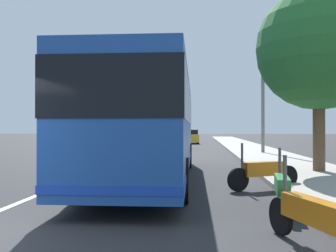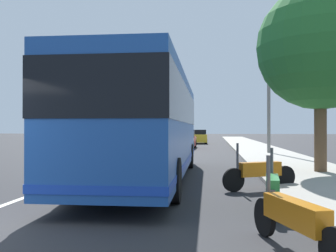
{
  "view_description": "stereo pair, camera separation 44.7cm",
  "coord_description": "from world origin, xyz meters",
  "views": [
    {
      "loc": [
        -4.81,
        -4.01,
        1.64
      ],
      "look_at": [
        8.89,
        -2.78,
        1.73
      ],
      "focal_mm": 40.23,
      "sensor_mm": 36.0,
      "label": 1
    },
    {
      "loc": [
        -4.76,
        -4.45,
        1.64
      ],
      "look_at": [
        8.89,
        -2.78,
        1.73
      ],
      "focal_mm": 40.23,
      "sensor_mm": 36.0,
      "label": 2
    }
  ],
  "objects": [
    {
      "name": "car_ahead_same_lane",
      "position": [
        26.1,
        -2.01,
        0.69
      ],
      "size": [
        4.49,
        1.87,
        1.48
      ],
      "rotation": [
        0.0,
        0.0,
        -0.01
      ],
      "color": "red",
      "rests_on": "ground"
    },
    {
      "name": "sidewalk_curb",
      "position": [
        10.0,
        -7.72,
        0.07
      ],
      "size": [
        110.0,
        3.6,
        0.14
      ],
      "primitive_type": "cube",
      "color": "#9E998E",
      "rests_on": "ground"
    },
    {
      "name": "car_oncoming",
      "position": [
        45.05,
        3.11,
        0.69
      ],
      "size": [
        4.1,
        1.93,
        1.45
      ],
      "rotation": [
        0.0,
        0.0,
        3.14
      ],
      "color": "red",
      "rests_on": "ground"
    },
    {
      "name": "lane_divider_line",
      "position": [
        10.0,
        0.0,
        0.0
      ],
      "size": [
        110.0,
        0.16,
        0.01
      ],
      "primitive_type": "cube",
      "color": "silver",
      "rests_on": "ground"
    },
    {
      "name": "motorcycle_far_end",
      "position": [
        2.74,
        -5.58,
        0.45
      ],
      "size": [
        2.05,
        0.39,
        1.23
      ],
      "rotation": [
        0.0,
        0.0,
        -0.14
      ],
      "color": "black",
      "rests_on": "ground"
    },
    {
      "name": "roadside_tree_mid_block",
      "position": [
        8.91,
        -8.15,
        4.47
      ],
      "size": [
        4.39,
        4.39,
        6.69
      ],
      "color": "brown",
      "rests_on": "ground"
    },
    {
      "name": "car_far_distant",
      "position": [
        36.08,
        -2.77,
        0.72
      ],
      "size": [
        4.22,
        1.98,
        1.5
      ],
      "rotation": [
        0.0,
        0.0,
        0.06
      ],
      "color": "gold",
      "rests_on": "ground"
    },
    {
      "name": "coach_bus",
      "position": [
        7.1,
        -2.37,
        1.87
      ],
      "size": [
        11.61,
        2.73,
        3.21
      ],
      "rotation": [
        0.0,
        0.0,
        0.02
      ],
      "color": "#1E4C9E",
      "rests_on": "ground"
    },
    {
      "name": "utility_pole",
      "position": [
        19.16,
        -7.83,
        3.36
      ],
      "size": [
        0.2,
        0.2,
        6.71
      ],
      "primitive_type": "cylinder",
      "color": "slate",
      "rests_on": "ground"
    },
    {
      "name": "motorcycle_angled",
      "position": [
        0.3,
        -5.49,
        0.46
      ],
      "size": [
        2.2,
        0.81,
        1.24
      ],
      "rotation": [
        0.0,
        0.0,
        0.33
      ],
      "color": "black",
      "rests_on": "ground"
    },
    {
      "name": "motorcycle_by_tree",
      "position": [
        5.44,
        -5.66,
        0.48
      ],
      "size": [
        1.13,
        2.01,
        1.26
      ],
      "rotation": [
        0.0,
        0.0,
        2.06
      ],
      "color": "black",
      "rests_on": "ground"
    }
  ]
}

